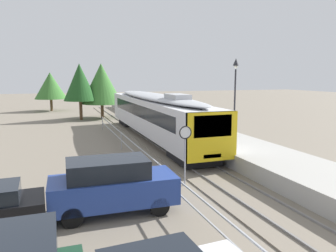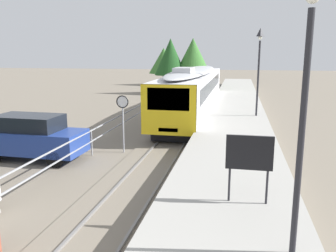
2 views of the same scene
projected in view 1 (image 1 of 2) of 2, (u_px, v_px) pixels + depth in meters
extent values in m
plane|color=slate|center=(123.00, 147.00, 23.31)|extent=(160.00, 160.00, 0.00)
cube|color=slate|center=(162.00, 143.00, 24.30)|extent=(3.20, 60.00, 0.06)
cube|color=slate|center=(153.00, 143.00, 24.05)|extent=(0.08, 60.00, 0.08)
cube|color=slate|center=(171.00, 142.00, 24.52)|extent=(0.08, 60.00, 0.08)
cube|color=silver|center=(155.00, 115.00, 25.78)|extent=(2.80, 20.04, 2.55)
cube|color=yellow|center=(212.00, 137.00, 16.53)|extent=(2.80, 0.24, 2.55)
cube|color=black|center=(213.00, 126.00, 16.37)|extent=(2.13, 0.08, 1.12)
cube|color=black|center=(155.00, 110.00, 25.71)|extent=(2.82, 16.83, 0.92)
ellipsoid|color=#B2B5BA|center=(155.00, 97.00, 25.55)|extent=(2.69, 19.24, 0.44)
cube|color=#B2B5BA|center=(177.00, 97.00, 20.84)|extent=(1.10, 2.20, 0.36)
cube|color=#EAE5C6|center=(212.00, 156.00, 16.62)|extent=(1.00, 0.10, 0.20)
cube|color=black|center=(193.00, 156.00, 18.91)|extent=(2.24, 3.20, 0.55)
cube|color=black|center=(133.00, 122.00, 33.11)|extent=(2.24, 3.20, 0.55)
cube|color=#A8A59E|center=(202.00, 135.00, 25.30)|extent=(3.90, 60.00, 0.90)
cylinder|color=#232328|center=(235.00, 102.00, 22.90)|extent=(0.12, 0.12, 4.60)
pyramid|color=#232328|center=(236.00, 62.00, 22.47)|extent=(0.34, 0.34, 0.50)
sphere|color=silver|center=(236.00, 67.00, 22.52)|extent=(0.24, 0.24, 0.24)
cylinder|color=#9EA0A5|center=(185.00, 162.00, 14.88)|extent=(0.07, 0.07, 2.20)
cylinder|color=white|center=(185.00, 132.00, 14.65)|extent=(0.60, 0.03, 0.60)
torus|color=black|center=(185.00, 133.00, 14.64)|extent=(0.61, 0.05, 0.61)
cube|color=#9EA0A5|center=(163.00, 167.00, 13.71)|extent=(0.05, 36.00, 0.05)
cube|color=#9EA0A5|center=(163.00, 179.00, 13.79)|extent=(0.05, 36.00, 0.05)
cylinder|color=#9EA0A5|center=(163.00, 180.00, 13.80)|extent=(0.06, 0.06, 1.25)
cylinder|color=#9EA0A5|center=(121.00, 141.00, 22.19)|extent=(0.06, 0.06, 1.25)
cylinder|color=#9EA0A5|center=(102.00, 123.00, 30.57)|extent=(0.06, 0.06, 1.25)
cube|color=navy|center=(114.00, 190.00, 11.98)|extent=(4.65, 2.02, 1.00)
cube|color=black|center=(108.00, 168.00, 11.79)|extent=(2.94, 1.75, 0.68)
cylinder|color=black|center=(148.00, 191.00, 13.30)|extent=(0.73, 0.26, 0.72)
cylinder|color=black|center=(159.00, 206.00, 11.74)|extent=(0.73, 0.26, 0.72)
cylinder|color=black|center=(71.00, 199.00, 12.37)|extent=(0.73, 0.26, 0.72)
cylinder|color=black|center=(72.00, 217.00, 10.81)|extent=(0.73, 0.26, 0.72)
cylinder|color=black|center=(23.00, 228.00, 10.16)|extent=(0.63, 0.22, 0.62)
cylinder|color=black|center=(25.00, 209.00, 11.60)|extent=(0.63, 0.22, 0.62)
cylinder|color=brown|center=(51.00, 105.00, 47.18)|extent=(0.36, 0.36, 1.77)
cone|color=#38702D|center=(50.00, 86.00, 46.76)|extent=(4.51, 4.51, 3.81)
cylinder|color=brown|center=(81.00, 110.00, 37.58)|extent=(0.36, 0.36, 2.23)
cone|color=#1E4C1E|center=(80.00, 82.00, 37.08)|extent=(3.75, 3.75, 4.24)
cylinder|color=brown|center=(102.00, 111.00, 39.15)|extent=(0.36, 0.36, 1.75)
cone|color=#38702D|center=(101.00, 84.00, 38.66)|extent=(4.86, 4.86, 4.78)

